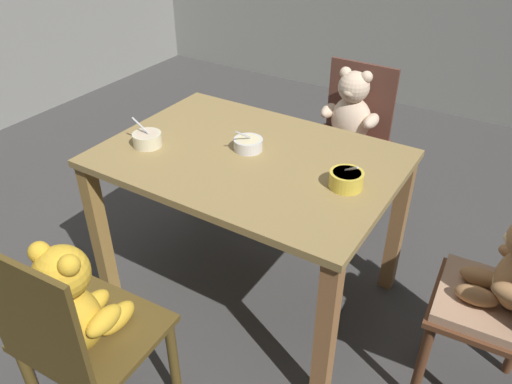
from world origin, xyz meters
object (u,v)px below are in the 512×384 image
Objects in this scene: dining_table at (250,179)px; teddy_chair_near_right at (510,288)px; porridge_bowl_white_center at (248,144)px; porridge_bowl_cream_near_left at (147,139)px; teddy_chair_near_front at (75,316)px; teddy_chair_far_center at (350,122)px; porridge_bowl_yellow_near_right at (346,179)px.

teddy_chair_near_right reaches higher than dining_table.
porridge_bowl_cream_near_left reaches higher than porridge_bowl_white_center.
teddy_chair_near_front is at bearing -65.70° from porridge_bowl_cream_near_left.
teddy_chair_near_front is at bearing 33.58° from teddy_chair_near_right.
teddy_chair_far_center is 0.95m from porridge_bowl_yellow_near_right.
porridge_bowl_yellow_near_right is (0.45, -0.05, 0.01)m from porridge_bowl_white_center.
porridge_bowl_yellow_near_right reaches higher than porridge_bowl_cream_near_left.
teddy_chair_near_right is 1.27m from teddy_chair_far_center.
dining_table is at bearing 178.20° from porridge_bowl_yellow_near_right.
teddy_chair_far_center reaches higher than porridge_bowl_white_center.
porridge_bowl_white_center is 1.02× the size of porridge_bowl_yellow_near_right.
porridge_bowl_cream_near_left is (-1.41, -0.14, 0.22)m from teddy_chair_near_right.
dining_table is 9.43× the size of porridge_bowl_yellow_near_right.
teddy_chair_near_front is at bearing -95.33° from dining_table.
porridge_bowl_white_center is 0.45m from porridge_bowl_yellow_near_right.
porridge_bowl_cream_near_left is (-0.81, -0.14, -0.00)m from porridge_bowl_yellow_near_right.
dining_table is 1.35× the size of teddy_chair_near_front.
dining_table is 0.44m from porridge_bowl_yellow_near_right.
teddy_chair_near_right is 1.38m from teddy_chair_near_front.
dining_table is 0.45m from porridge_bowl_cream_near_left.
porridge_bowl_cream_near_left reaches higher than teddy_chair_far_center.
dining_table is at bearing -51.98° from porridge_bowl_white_center.
porridge_bowl_yellow_near_right is at bearing 9.57° from porridge_bowl_cream_near_left.
teddy_chair_near_right reaches higher than porridge_bowl_yellow_near_right.
porridge_bowl_cream_near_left is at bearing -152.86° from porridge_bowl_white_center.
porridge_bowl_cream_near_left is (-0.32, 0.70, 0.21)m from teddy_chair_near_front.
teddy_chair_near_front reaches higher than porridge_bowl_cream_near_left.
porridge_bowl_white_center is (-0.11, -0.81, 0.20)m from teddy_chair_far_center.
teddy_chair_near_front is 6.99× the size of porridge_bowl_yellow_near_right.
porridge_bowl_white_center is at bearing -7.21° from teddy_chair_far_center.
porridge_bowl_white_center is 0.41m from porridge_bowl_cream_near_left.
dining_table is 1.39× the size of teddy_chair_far_center.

